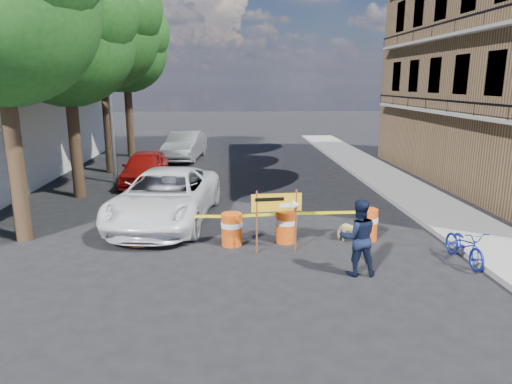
{
  "coord_description": "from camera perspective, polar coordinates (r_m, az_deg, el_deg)",
  "views": [
    {
      "loc": [
        -1.0,
        -10.67,
        4.36
      ],
      "look_at": [
        -0.21,
        1.98,
        1.3
      ],
      "focal_mm": 32.0,
      "sensor_mm": 36.0,
      "label": 1
    }
  ],
  "objects": [
    {
      "name": "ground",
      "position": [
        11.57,
        1.68,
        -8.57
      ],
      "size": [
        120.0,
        120.0,
        0.0
      ],
      "primitive_type": "plane",
      "color": "black",
      "rests_on": "ground"
    },
    {
      "name": "barrel_far_right",
      "position": [
        13.26,
        13.75,
        -3.88
      ],
      "size": [
        0.58,
        0.58,
        0.9
      ],
      "color": "red",
      "rests_on": "ground"
    },
    {
      "name": "detour_sign",
      "position": [
        11.76,
        3.34,
        -1.92
      ],
      "size": [
        1.31,
        0.26,
        1.69
      ],
      "rotation": [
        0.0,
        0.0,
        0.09
      ],
      "color": "#592D19",
      "rests_on": "ground"
    },
    {
      "name": "barrel_far_left",
      "position": [
        12.9,
        -14.51,
        -4.42
      ],
      "size": [
        0.58,
        0.58,
        0.9
      ],
      "color": "red",
      "rests_on": "ground"
    },
    {
      "name": "streetlamp",
      "position": [
        20.77,
        -17.76,
        12.99
      ],
      "size": [
        1.25,
        0.18,
        8.0
      ],
      "color": "gray",
      "rests_on": "ground"
    },
    {
      "name": "bicycle",
      "position": [
        12.3,
        24.82,
        -4.3
      ],
      "size": [
        0.63,
        0.92,
        1.7
      ],
      "primitive_type": "imported",
      "rotation": [
        0.0,
        0.0,
        0.04
      ],
      "color": "#13219B",
      "rests_on": "ground"
    },
    {
      "name": "sedan_silver",
      "position": [
        26.74,
        -8.85,
        5.77
      ],
      "size": [
        2.34,
        5.08,
        1.62
      ],
      "primitive_type": "imported",
      "rotation": [
        0.0,
        0.0,
        -0.13
      ],
      "color": "#A1A3A8",
      "rests_on": "ground"
    },
    {
      "name": "barrel_mid_left",
      "position": [
        12.49,
        -3.04,
        -4.6
      ],
      "size": [
        0.58,
        0.58,
        0.9
      ],
      "color": "red",
      "rests_on": "ground"
    },
    {
      "name": "suv_white",
      "position": [
        14.75,
        -11.23,
        -0.58
      ],
      "size": [
        3.48,
        6.22,
        1.64
      ],
      "primitive_type": "imported",
      "rotation": [
        0.0,
        0.0,
        -0.13
      ],
      "color": "white",
      "rests_on": "ground"
    },
    {
      "name": "dog",
      "position": [
        12.99,
        11.74,
        -4.82
      ],
      "size": [
        0.85,
        0.65,
        0.66
      ],
      "primitive_type": "imported",
      "rotation": [
        0.0,
        0.0,
        1.14
      ],
      "color": "#E4CE82",
      "rests_on": "ground"
    },
    {
      "name": "sedan_red",
      "position": [
        20.54,
        -13.73,
        2.97
      ],
      "size": [
        1.72,
        4.24,
        1.44
      ],
      "primitive_type": "imported",
      "rotation": [
        0.0,
        0.0,
        -0.0
      ],
      "color": "#9A0E0C",
      "rests_on": "ground"
    },
    {
      "name": "tree_far",
      "position": [
        28.33,
        -15.93,
        16.83
      ],
      "size": [
        5.04,
        4.8,
        8.84
      ],
      "color": "#332316",
      "rests_on": "ground"
    },
    {
      "name": "tree_mid_a",
      "position": [
        18.66,
        -22.56,
        17.65
      ],
      "size": [
        5.25,
        5.0,
        8.68
      ],
      "color": "#332316",
      "rests_on": "ground"
    },
    {
      "name": "pedestrian",
      "position": [
        10.74,
        12.65,
        -5.57
      ],
      "size": [
        0.89,
        0.7,
        1.8
      ],
      "primitive_type": "imported",
      "rotation": [
        0.0,
        0.0,
        3.11
      ],
      "color": "black",
      "rests_on": "ground"
    },
    {
      "name": "barrel_mid_right",
      "position": [
        12.74,
        3.8,
        -4.23
      ],
      "size": [
        0.58,
        0.58,
        0.9
      ],
      "color": "red",
      "rests_on": "ground"
    },
    {
      "name": "sidewalk_east",
      "position": [
        18.66,
        19.25,
        -0.48
      ],
      "size": [
        2.4,
        40.0,
        0.15
      ],
      "primitive_type": "cube",
      "color": "gray",
      "rests_on": "ground"
    },
    {
      "name": "tree_mid_b",
      "position": [
        23.51,
        -18.65,
        18.64
      ],
      "size": [
        5.67,
        5.4,
        9.62
      ],
      "color": "#332316",
      "rests_on": "ground"
    }
  ]
}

